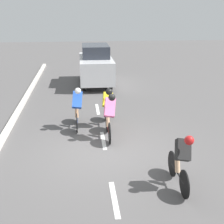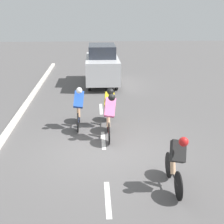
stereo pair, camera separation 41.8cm
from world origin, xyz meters
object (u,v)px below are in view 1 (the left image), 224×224
at_px(cyclist_pink, 109,115).
at_px(cyclist_black, 181,159).
at_px(support_car, 96,65).
at_px(cyclist_yellow, 107,105).
at_px(cyclist_blue, 77,107).

bearing_deg(cyclist_pink, cyclist_black, 114.46).
xyz_separation_m(cyclist_black, support_car, (1.41, -10.43, 0.31)).
height_order(cyclist_pink, cyclist_yellow, cyclist_pink).
bearing_deg(cyclist_blue, support_car, -98.76).
relative_size(cyclist_pink, support_car, 0.42).
relative_size(cyclist_black, cyclist_yellow, 0.95).
bearing_deg(cyclist_blue, cyclist_pink, 134.81).
relative_size(cyclist_yellow, support_car, 0.42).
distance_m(cyclist_blue, support_car, 6.47).
distance_m(cyclist_black, support_car, 10.53).
bearing_deg(cyclist_pink, support_car, -89.78).
distance_m(cyclist_black, cyclist_pink, 3.33).
relative_size(cyclist_blue, support_car, 0.41).
bearing_deg(cyclist_pink, cyclist_blue, -45.19).
relative_size(cyclist_black, support_car, 0.40).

